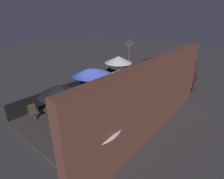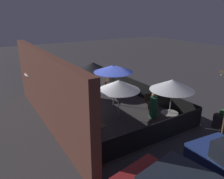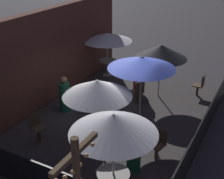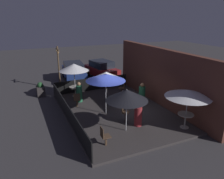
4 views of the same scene
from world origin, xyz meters
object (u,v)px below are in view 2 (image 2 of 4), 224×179
at_px(patio_umbrella_3, 113,69).
at_px(patron_2, 73,109).
at_px(patron_0, 153,106).
at_px(patio_umbrella_1, 44,70).
at_px(patio_chair_1, 148,101).
at_px(patio_chair_0, 84,106).
at_px(planter_box, 224,120).
at_px(patio_chair_3, 106,81).
at_px(patio_umbrella_2, 93,66).
at_px(patio_umbrella_0, 172,85).
at_px(dining_table_1, 46,89).
at_px(patio_chair_4, 95,92).
at_px(patio_chair_2, 99,125).
at_px(dining_table_0, 169,116).
at_px(patron_1, 84,89).
at_px(patio_umbrella_4, 119,85).

xyz_separation_m(patio_umbrella_3, patron_2, (-0.56, 2.77, -1.60)).
distance_m(patio_umbrella_3, patron_0, 3.07).
height_order(patio_umbrella_1, patio_chair_1, patio_umbrella_1).
bearing_deg(patio_chair_0, planter_box, -149.86).
relative_size(patio_umbrella_1, patio_chair_3, 2.53).
bearing_deg(patio_chair_1, patio_umbrella_2, -147.80).
bearing_deg(patio_umbrella_0, dining_table_1, 29.92).
relative_size(patio_chair_4, planter_box, 0.93).
bearing_deg(dining_table_1, patio_chair_1, -138.09).
relative_size(patio_umbrella_1, patio_chair_1, 2.45).
xyz_separation_m(patio_chair_2, patio_chair_3, (5.64, -3.70, -0.02)).
distance_m(dining_table_0, patron_1, 5.94).
xyz_separation_m(patio_chair_3, patron_2, (-3.61, 4.11, 0.13)).
height_order(patio_chair_0, patio_chair_4, patio_chair_4).
xyz_separation_m(patio_umbrella_1, dining_table_0, (-6.81, -3.92, -1.30)).
bearing_deg(patio_umbrella_3, patron_1, 25.26).
relative_size(patio_umbrella_1, patron_1, 1.78).
bearing_deg(dining_table_0, patron_1, 17.99).
xyz_separation_m(patio_umbrella_3, patio_umbrella_4, (-1.64, 0.71, -0.40)).
relative_size(patio_umbrella_4, patron_2, 1.55).
distance_m(patio_chair_2, patron_2, 2.07).
relative_size(dining_table_1, patio_chair_1, 0.86).
height_order(patio_chair_2, patio_chair_4, patio_chair_4).
xyz_separation_m(patio_umbrella_1, patio_chair_3, (-0.15, -4.38, -1.37)).
height_order(patio_chair_3, planter_box, planter_box).
bearing_deg(patron_1, patio_umbrella_2, -6.66).
height_order(dining_table_0, patio_chair_1, patio_chair_1).
relative_size(patio_umbrella_2, patron_1, 1.69).
bearing_deg(patron_2, patio_umbrella_1, -93.46).
distance_m(patron_2, planter_box, 7.37).
bearing_deg(patron_1, patio_umbrella_1, 128.62).
height_order(patio_umbrella_4, patio_chair_1, patio_umbrella_4).
bearing_deg(patio_umbrella_2, patio_chair_3, -62.01).
relative_size(patio_umbrella_3, patio_chair_1, 2.60).
bearing_deg(patio_umbrella_3, patio_umbrella_1, 43.57).
bearing_deg(patio_chair_3, patio_chair_2, 58.73).
relative_size(patio_umbrella_2, patio_chair_0, 2.41).
relative_size(patio_umbrella_3, patio_chair_2, 2.60).
height_order(patio_chair_2, patio_chair_3, patio_chair_2).
height_order(patio_umbrella_3, patio_chair_3, patio_umbrella_3).
relative_size(patio_chair_0, patron_1, 0.70).
relative_size(patio_chair_2, patron_2, 0.68).
bearing_deg(dining_table_0, patio_umbrella_2, 9.81).
height_order(patio_umbrella_3, patio_chair_2, patio_umbrella_3).
bearing_deg(patron_2, patio_umbrella_2, -140.57).
distance_m(patio_umbrella_2, patio_chair_4, 1.79).
height_order(dining_table_0, patio_chair_4, patio_chair_4).
bearing_deg(patio_umbrella_1, patio_chair_2, -173.32).
bearing_deg(patio_umbrella_0, patio_chair_2, 72.55).
relative_size(patio_umbrella_1, patio_chair_2, 2.45).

